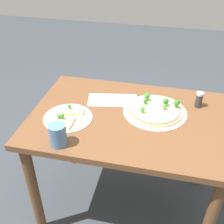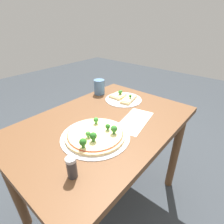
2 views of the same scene
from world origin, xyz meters
name	(u,v)px [view 2 (image 2 of 2)]	position (x,y,z in m)	size (l,w,h in m)	color
ground_plane	(105,201)	(0.00, 0.00, 0.00)	(8.00, 8.00, 0.00)	#33383D
dining_table	(103,137)	(0.00, 0.00, 0.64)	(1.10, 0.75, 0.76)	brown
pizza_tray_whole	(96,135)	(0.14, 0.08, 0.77)	(0.36, 0.36, 0.07)	silver
pizza_tray_slice	(123,98)	(-0.33, -0.10, 0.77)	(0.27, 0.27, 0.06)	silver
drinking_cup	(99,87)	(-0.29, -0.31, 0.82)	(0.08, 0.08, 0.12)	#4C7099
condiment_shaker	(72,167)	(0.38, 0.19, 0.81)	(0.04, 0.04, 0.09)	#333338
paper_menu	(135,121)	(-0.12, 0.14, 0.76)	(0.29, 0.14, 0.00)	silver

